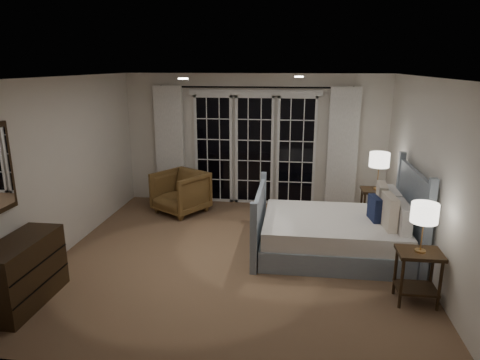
# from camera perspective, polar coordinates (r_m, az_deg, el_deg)

# --- Properties ---
(floor) EXTENTS (5.00, 5.00, 0.00)m
(floor) POSITION_cam_1_polar(r_m,az_deg,el_deg) (6.25, -0.41, -10.02)
(floor) COLOR olive
(floor) RESTS_ON ground
(ceiling) EXTENTS (5.00, 5.00, 0.00)m
(ceiling) POSITION_cam_1_polar(r_m,az_deg,el_deg) (5.65, -0.46, 13.56)
(ceiling) COLOR silver
(ceiling) RESTS_ON wall_back
(wall_left) EXTENTS (0.02, 5.00, 2.50)m
(wall_left) POSITION_cam_1_polar(r_m,az_deg,el_deg) (6.64, -22.35, 1.77)
(wall_left) COLOR silver
(wall_left) RESTS_ON floor
(wall_right) EXTENTS (0.02, 5.00, 2.50)m
(wall_right) POSITION_cam_1_polar(r_m,az_deg,el_deg) (6.02, 23.84, 0.32)
(wall_right) COLOR silver
(wall_right) RESTS_ON floor
(wall_back) EXTENTS (5.00, 0.02, 2.50)m
(wall_back) POSITION_cam_1_polar(r_m,az_deg,el_deg) (8.26, 1.96, 5.35)
(wall_back) COLOR silver
(wall_back) RESTS_ON floor
(wall_front) EXTENTS (5.00, 0.02, 2.50)m
(wall_front) POSITION_cam_1_polar(r_m,az_deg,el_deg) (3.49, -6.16, -8.74)
(wall_front) COLOR silver
(wall_front) RESTS_ON floor
(french_doors) EXTENTS (2.50, 0.04, 2.20)m
(french_doors) POSITION_cam_1_polar(r_m,az_deg,el_deg) (8.24, 1.93, 4.20)
(french_doors) COLOR black
(french_doors) RESTS_ON wall_back
(curtain_rod) EXTENTS (3.50, 0.03, 0.03)m
(curtain_rod) POSITION_cam_1_polar(r_m,az_deg,el_deg) (8.04, 1.96, 12.26)
(curtain_rod) COLOR black
(curtain_rod) RESTS_ON wall_back
(curtain_left) EXTENTS (0.55, 0.10, 2.25)m
(curtain_left) POSITION_cam_1_polar(r_m,az_deg,el_deg) (8.47, -9.34, 4.73)
(curtain_left) COLOR white
(curtain_left) RESTS_ON curtain_rod
(curtain_right) EXTENTS (0.55, 0.10, 2.25)m
(curtain_right) POSITION_cam_1_polar(r_m,az_deg,el_deg) (8.16, 13.50, 4.11)
(curtain_right) COLOR white
(curtain_right) RESTS_ON curtain_rod
(downlight_a) EXTENTS (0.12, 0.12, 0.01)m
(downlight_a) POSITION_cam_1_polar(r_m,az_deg,el_deg) (6.20, 7.88, 13.48)
(downlight_a) COLOR white
(downlight_a) RESTS_ON ceiling
(downlight_b) EXTENTS (0.12, 0.12, 0.01)m
(downlight_b) POSITION_cam_1_polar(r_m,az_deg,el_deg) (5.38, -7.59, 13.24)
(downlight_b) COLOR white
(downlight_b) RESTS_ON ceiling
(bed) EXTENTS (2.18, 1.56, 1.27)m
(bed) POSITION_cam_1_polar(r_m,az_deg,el_deg) (6.35, 12.79, -6.80)
(bed) COLOR gray
(bed) RESTS_ON floor
(nightstand_left) EXTENTS (0.48, 0.39, 0.63)m
(nightstand_left) POSITION_cam_1_polar(r_m,az_deg,el_deg) (5.35, 22.64, -10.91)
(nightstand_left) COLOR #332011
(nightstand_left) RESTS_ON floor
(nightstand_right) EXTENTS (0.50, 0.40, 0.65)m
(nightstand_right) POSITION_cam_1_polar(r_m,az_deg,el_deg) (7.53, 17.65, -2.80)
(nightstand_right) COLOR #332011
(nightstand_right) RESTS_ON floor
(lamp_left) EXTENTS (0.29, 0.29, 0.57)m
(lamp_left) POSITION_cam_1_polar(r_m,az_deg,el_deg) (5.10, 23.40, -4.13)
(lamp_left) COLOR tan
(lamp_left) RESTS_ON nightstand_left
(lamp_right) EXTENTS (0.32, 0.32, 0.62)m
(lamp_right) POSITION_cam_1_polar(r_m,az_deg,el_deg) (7.35, 18.10, 2.54)
(lamp_right) COLOR tan
(lamp_right) RESTS_ON nightstand_right
(armchair) EXTENTS (1.15, 1.15, 0.77)m
(armchair) POSITION_cam_1_polar(r_m,az_deg,el_deg) (7.94, -7.93, -1.62)
(armchair) COLOR brown
(armchair) RESTS_ON floor
(dresser) EXTENTS (0.46, 1.09, 0.77)m
(dresser) POSITION_cam_1_polar(r_m,az_deg,el_deg) (5.52, -26.99, -10.92)
(dresser) COLOR #332011
(dresser) RESTS_ON floor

